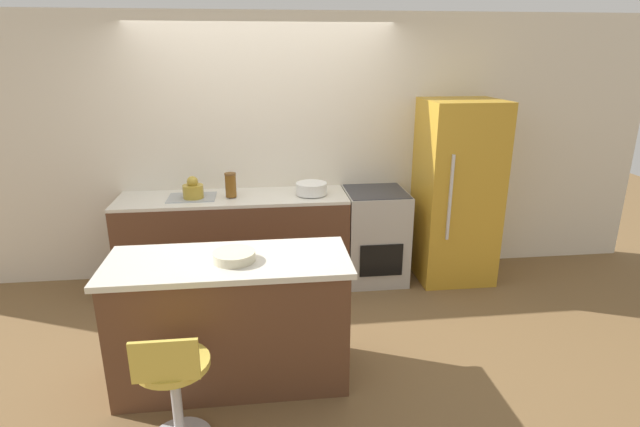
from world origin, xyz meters
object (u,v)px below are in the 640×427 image
stool_chair (174,388)px  mixing_bowl (311,188)px  refrigerator (456,192)px  oven_range (375,235)px  kettle (193,189)px

stool_chair → mixing_bowl: bearing=64.4°
mixing_bowl → refrigerator: bearing=-0.1°
oven_range → refrigerator: 0.92m
kettle → mixing_bowl: bearing=0.0°
kettle → mixing_bowl: 1.11m
stool_chair → kettle: kettle is taller
refrigerator → stool_chair: 3.28m
refrigerator → kettle: (-2.56, 0.00, 0.11)m
oven_range → kettle: bearing=-179.0°
refrigerator → oven_range: bearing=177.8°
oven_range → mixing_bowl: (-0.64, -0.03, 0.52)m
stool_chair → kettle: size_ratio=3.89×
kettle → mixing_bowl: (1.11, 0.00, -0.03)m
oven_range → mixing_bowl: mixing_bowl is taller
oven_range → kettle: size_ratio=4.46×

